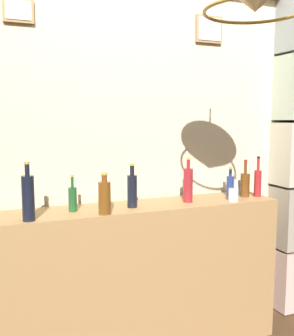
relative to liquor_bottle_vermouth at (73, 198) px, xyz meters
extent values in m
cube|color=beige|center=(0.47, 0.26, 0.23)|extent=(3.28, 0.08, 2.62)
cube|color=#9E7547|center=(-0.26, 0.21, 1.12)|extent=(0.18, 0.03, 0.14)
cube|color=beige|center=(-0.26, 0.20, 1.12)|extent=(0.15, 0.01, 0.11)
cube|color=#9E7547|center=(1.06, 0.21, 1.12)|extent=(0.21, 0.03, 0.19)
cube|color=#BAB1B5|center=(1.06, 0.20, 1.12)|extent=(0.18, 0.01, 0.16)
cube|color=#C8A69A|center=(1.76, 0.13, -0.83)|extent=(0.20, 0.31, 0.49)
cube|color=gray|center=(1.76, 0.13, -0.31)|extent=(0.21, 0.31, 0.49)
cube|color=#BAB49F|center=(1.76, 0.13, 0.20)|extent=(0.22, 0.31, 0.49)
cube|color=#A8B6A1|center=(1.76, 0.13, 0.72)|extent=(0.21, 0.31, 0.49)
cube|color=#9E7547|center=(0.47, 0.00, -0.58)|extent=(1.86, 0.38, 1.00)
cylinder|color=#1B4B23|center=(0.00, 0.00, -0.01)|extent=(0.05, 0.05, 0.15)
cylinder|color=#1B4B23|center=(0.00, 0.00, 0.10)|extent=(0.02, 0.02, 0.07)
cylinder|color=#B7932D|center=(0.00, 0.00, 0.14)|extent=(0.02, 0.02, 0.01)
cylinder|color=black|center=(0.37, -0.03, 0.02)|extent=(0.06, 0.06, 0.21)
cylinder|color=black|center=(0.37, -0.03, 0.16)|extent=(0.03, 0.03, 0.06)
cylinder|color=#B7932D|center=(0.37, -0.03, 0.19)|extent=(0.03, 0.03, 0.01)
cylinder|color=maroon|center=(1.34, -0.04, 0.01)|extent=(0.05, 0.05, 0.19)
cylinder|color=maroon|center=(1.34, -0.04, 0.15)|extent=(0.02, 0.02, 0.09)
cylinder|color=black|center=(1.34, -0.04, 0.20)|extent=(0.02, 0.02, 0.01)
cylinder|color=brown|center=(0.16, -0.14, 0.02)|extent=(0.07, 0.07, 0.19)
cylinder|color=brown|center=(0.16, -0.14, 0.13)|extent=(0.03, 0.03, 0.04)
cylinder|color=#B7932D|center=(0.16, -0.14, 0.16)|extent=(0.04, 0.04, 0.01)
cylinder|color=navy|center=(1.15, 0.03, -0.01)|extent=(0.05, 0.05, 0.15)
cylinder|color=navy|center=(1.15, 0.03, 0.09)|extent=(0.02, 0.02, 0.05)
cylinder|color=#B7932D|center=(1.15, 0.03, 0.13)|extent=(0.02, 0.02, 0.01)
cylinder|color=black|center=(-0.27, -0.13, 0.04)|extent=(0.07, 0.07, 0.25)
cylinder|color=black|center=(-0.27, -0.13, 0.20)|extent=(0.03, 0.03, 0.06)
cylinder|color=#B7932D|center=(-0.27, -0.13, 0.24)|extent=(0.03, 0.03, 0.01)
cylinder|color=#5C3213|center=(1.25, -0.01, 0.00)|extent=(0.07, 0.07, 0.17)
cylinder|color=#5C3213|center=(1.25, -0.01, 0.13)|extent=(0.02, 0.02, 0.09)
cylinder|color=maroon|center=(1.25, -0.01, 0.18)|extent=(0.03, 0.03, 0.01)
cylinder|color=maroon|center=(0.78, -0.03, 0.03)|extent=(0.06, 0.06, 0.23)
cylinder|color=maroon|center=(0.78, -0.03, 0.18)|extent=(0.02, 0.02, 0.06)
cylinder|color=#B7932D|center=(0.78, -0.03, 0.21)|extent=(0.03, 0.03, 0.01)
cylinder|color=silver|center=(1.08, -0.12, -0.04)|extent=(0.07, 0.07, 0.09)
cylinder|color=silver|center=(1.26, 0.09, -0.03)|extent=(0.06, 0.06, 0.11)
torus|color=#AD8433|center=(0.65, -0.86, 0.95)|extent=(0.46, 0.46, 0.02)
camera|label=1|loc=(-0.47, -2.33, 0.48)|focal=41.94mm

